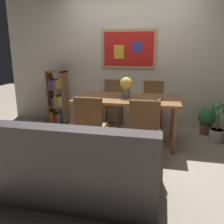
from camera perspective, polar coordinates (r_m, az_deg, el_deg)
ground_plane at (r=3.71m, az=1.19°, el=-9.29°), size 12.00×12.00×0.00m
wall_back_with_painting at (r=4.80m, az=4.64°, el=12.34°), size 5.20×0.14×2.60m
dining_table at (r=3.92m, az=3.64°, el=2.17°), size 1.67×0.90×0.75m
dining_chair_far_right at (r=4.71m, az=9.68°, el=2.70°), size 0.40×0.41×0.91m
dining_chair_near_left at (r=3.28m, az=-5.16°, el=-2.60°), size 0.40×0.41×0.91m
dining_chair_near_right at (r=3.12m, az=7.79°, el=-3.60°), size 0.40×0.41×0.91m
dining_chair_far_left at (r=4.78m, az=0.32°, el=3.09°), size 0.40×0.41×0.91m
leather_couch at (r=2.61m, az=-9.25°, el=-12.88°), size 1.80×0.84×0.84m
bookshelf at (r=5.00m, az=-12.77°, el=2.97°), size 0.36×0.28×1.09m
potted_ivy at (r=4.65m, az=21.70°, el=-1.83°), size 0.31×0.31×0.55m
potted_palm at (r=4.31m, az=23.91°, el=-2.47°), size 0.41×0.42×0.78m
flower_vase at (r=3.87m, az=3.41°, el=6.31°), size 0.21×0.21×0.33m
tv_remote at (r=3.72m, az=11.32°, el=2.80°), size 0.10×0.16×0.02m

